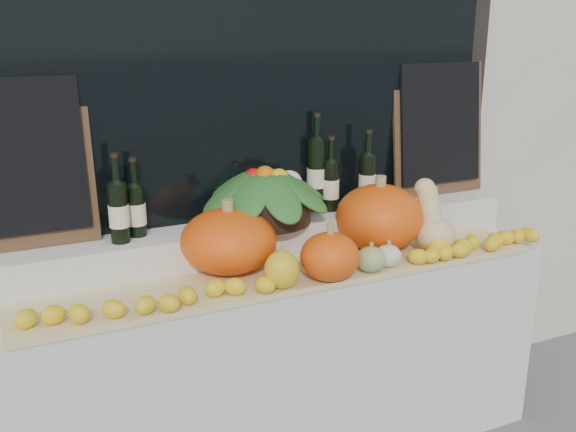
{
  "coord_description": "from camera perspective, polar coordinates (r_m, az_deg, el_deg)",
  "views": [
    {
      "loc": [
        -0.99,
        -0.7,
        1.85
      ],
      "look_at": [
        0.0,
        1.45,
        1.12
      ],
      "focal_mm": 40.0,
      "sensor_mm": 36.0,
      "label": 1
    }
  ],
  "objects": [
    {
      "name": "straw_bedding",
      "position": [
        2.51,
        0.48,
        -5.27
      ],
      "size": [
        2.1,
        0.32,
        0.02
      ],
      "primitive_type": "cube",
      "color": "tan",
      "rests_on": "display_sill"
    },
    {
      "name": "chalkboard_right",
      "position": [
        3.14,
        13.31,
        7.73
      ],
      "size": [
        0.5,
        0.1,
        0.62
      ],
      "rotation": [
        -0.12,
        0.0,
        0.0
      ],
      "color": "#4C331E",
      "rests_on": "rear_tier"
    },
    {
      "name": "wine_bottle_far_left",
      "position": [
        2.48,
        -14.81,
        0.37
      ],
      "size": [
        0.08,
        0.08,
        0.34
      ],
      "color": "black",
      "rests_on": "rear_tier"
    },
    {
      "name": "pumpkin_center",
      "position": [
        2.41,
        3.74,
        -3.62
      ],
      "size": [
        0.23,
        0.23,
        0.18
      ],
      "primitive_type": "ellipsoid",
      "rotation": [
        0.0,
        0.0,
        0.03
      ],
      "color": "#F1530C",
      "rests_on": "straw_bedding"
    },
    {
      "name": "produce_bowl",
      "position": [
        2.65,
        -2.05,
        1.99
      ],
      "size": [
        0.58,
        0.58,
        0.25
      ],
      "color": "black",
      "rests_on": "rear_tier"
    },
    {
      "name": "wine_bottle_near_left",
      "position": [
        2.54,
        -13.36,
        0.52
      ],
      "size": [
        0.08,
        0.08,
        0.31
      ],
      "color": "black",
      "rests_on": "rear_tier"
    },
    {
      "name": "wine_bottle_tall",
      "position": [
        2.8,
        2.54,
        3.73
      ],
      "size": [
        0.08,
        0.08,
        0.43
      ],
      "color": "black",
      "rests_on": "rear_tier"
    },
    {
      "name": "butternut_squash",
      "position": [
        2.76,
        12.74,
        -0.7
      ],
      "size": [
        0.17,
        0.22,
        0.3
      ],
      "color": "#E2C185",
      "rests_on": "straw_bedding"
    },
    {
      "name": "pumpkin_right",
      "position": [
        2.74,
        8.11,
        -0.12
      ],
      "size": [
        0.37,
        0.37,
        0.28
      ],
      "primitive_type": "ellipsoid",
      "rotation": [
        0.0,
        0.0,
        -0.01
      ],
      "color": "#F1530C",
      "rests_on": "straw_bedding"
    },
    {
      "name": "pumpkin_left",
      "position": [
        2.49,
        -5.31,
        -2.2
      ],
      "size": [
        0.43,
        0.43,
        0.25
      ],
      "primitive_type": "ellipsoid",
      "rotation": [
        0.0,
        0.0,
        -0.17
      ],
      "color": "#F1530C",
      "rests_on": "straw_bedding"
    },
    {
      "name": "chalkboard_left",
      "position": [
        2.49,
        -22.67,
        4.52
      ],
      "size": [
        0.5,
        0.1,
        0.62
      ],
      "rotation": [
        -0.12,
        0.0,
        0.0
      ],
      "color": "#4C331E",
      "rests_on": "rear_tier"
    },
    {
      "name": "lemon_heap",
      "position": [
        2.4,
        1.6,
        -5.2
      ],
      "size": [
        2.2,
        0.16,
        0.06
      ],
      "primitive_type": null,
      "color": "yellow",
      "rests_on": "straw_bedding"
    },
    {
      "name": "display_sill",
      "position": [
        2.81,
        -0.65,
        -12.94
      ],
      "size": [
        2.3,
        0.55,
        0.88
      ],
      "primitive_type": "cube",
      "color": "silver",
      "rests_on": "ground"
    },
    {
      "name": "decorative_gourds",
      "position": [
        2.46,
        4.57,
        -4.15
      ],
      "size": [
        0.83,
        0.15,
        0.16
      ],
      "color": "#356A20",
      "rests_on": "straw_bedding"
    },
    {
      "name": "wine_bottle_far_right",
      "position": [
        2.88,
        7.04,
        3.2
      ],
      "size": [
        0.08,
        0.08,
        0.35
      ],
      "color": "black",
      "rests_on": "rear_tier"
    },
    {
      "name": "rear_tier",
      "position": [
        2.72,
        -1.98,
        -1.96
      ],
      "size": [
        2.3,
        0.25,
        0.16
      ],
      "primitive_type": "cube",
      "color": "silver",
      "rests_on": "display_sill"
    },
    {
      "name": "wine_bottle_near_right",
      "position": [
        2.81,
        3.8,
        2.75
      ],
      "size": [
        0.08,
        0.08,
        0.33
      ],
      "color": "black",
      "rests_on": "rear_tier"
    }
  ]
}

